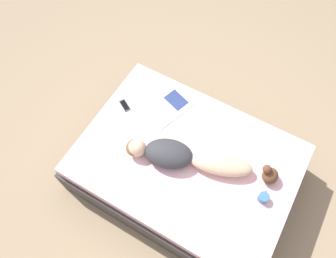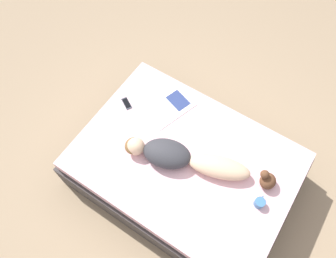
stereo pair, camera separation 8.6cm
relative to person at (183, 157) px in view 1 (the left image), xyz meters
The scene contains 7 objects.
ground_plane 0.62m from the person, 27.26° to the right, with size 12.00×12.00×0.00m, color #9E8466.
bed 0.36m from the person, 27.26° to the right, with size 1.54×2.14×0.53m.
person is the anchor object (origin of this frame).
open_magazine 0.63m from the person, 43.27° to the left, with size 0.57×0.46×0.01m.
coffee_mug 0.81m from the person, 87.71° to the right, with size 0.12×0.09×0.08m.
cell_phone 0.86m from the person, 73.75° to the left, with size 0.13×0.16×0.01m.
plush_toy 0.81m from the person, 72.61° to the right, with size 0.16×0.17×0.20m.
Camera 1 is at (-1.17, -0.46, 3.45)m, focal length 35.00 mm.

